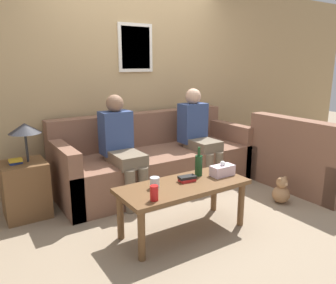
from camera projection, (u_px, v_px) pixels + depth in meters
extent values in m
plane|color=gray|center=(180.00, 199.00, 3.75)|extent=(16.00, 16.00, 0.00)
cube|color=tan|center=(135.00, 80.00, 4.30)|extent=(9.00, 0.06, 2.60)
cube|color=silver|center=(136.00, 48.00, 4.17)|extent=(0.48, 0.02, 0.60)
cube|color=silver|center=(136.00, 48.00, 4.16)|extent=(0.40, 0.01, 0.52)
cube|color=brown|center=(157.00, 168.00, 4.10)|extent=(2.45, 0.94, 0.46)
cube|color=brown|center=(142.00, 129.00, 4.30)|extent=(2.45, 0.20, 0.43)
cube|color=brown|center=(64.00, 176.00, 3.47)|extent=(0.14, 0.94, 0.69)
cube|color=brown|center=(226.00, 147.00, 4.68)|extent=(0.14, 0.94, 0.69)
cube|color=brown|center=(311.00, 168.00, 4.13)|extent=(0.94, 1.22, 0.46)
cube|color=brown|center=(296.00, 137.00, 3.82)|extent=(0.20, 1.22, 0.43)
cube|color=brown|center=(277.00, 149.00, 4.54)|extent=(0.94, 0.14, 0.69)
cube|color=brown|center=(183.00, 186.00, 2.92)|extent=(1.19, 0.51, 0.04)
cylinder|color=brown|center=(142.00, 236.00, 2.54)|extent=(0.06, 0.06, 0.42)
cylinder|color=brown|center=(241.00, 204.00, 3.10)|extent=(0.06, 0.06, 0.42)
cylinder|color=brown|center=(120.00, 216.00, 2.86)|extent=(0.06, 0.06, 0.42)
cylinder|color=brown|center=(214.00, 191.00, 3.42)|extent=(0.06, 0.06, 0.42)
cube|color=brown|center=(25.00, 189.00, 3.28)|extent=(0.42, 0.42, 0.56)
cylinder|color=#262628|center=(27.00, 147.00, 3.20)|extent=(0.02, 0.02, 0.31)
cone|color=#2D2D33|center=(25.00, 128.00, 3.16)|extent=(0.31, 0.31, 0.10)
cube|color=navy|center=(16.00, 163.00, 3.16)|extent=(0.12, 0.08, 0.02)
cube|color=gold|center=(15.00, 160.00, 3.15)|extent=(0.12, 0.09, 0.03)
cylinder|color=#19421E|center=(199.00, 166.00, 3.12)|extent=(0.07, 0.07, 0.20)
cylinder|color=#19421E|center=(199.00, 151.00, 3.08)|extent=(0.03, 0.03, 0.08)
cylinder|color=silver|center=(155.00, 183.00, 2.81)|extent=(0.08, 0.08, 0.10)
cube|color=red|center=(187.00, 180.00, 2.98)|extent=(0.15, 0.10, 0.03)
cube|color=black|center=(187.00, 177.00, 2.98)|extent=(0.17, 0.10, 0.02)
cylinder|color=red|center=(154.00, 193.00, 2.56)|extent=(0.07, 0.07, 0.12)
cube|color=silver|center=(222.00, 170.00, 3.13)|extent=(0.23, 0.12, 0.10)
sphere|color=white|center=(223.00, 163.00, 3.11)|extent=(0.05, 0.05, 0.05)
cube|color=#756651|center=(126.00, 158.00, 3.54)|extent=(0.31, 0.48, 0.14)
cylinder|color=#756651|center=(130.00, 191.00, 3.37)|extent=(0.11, 0.11, 0.46)
cylinder|color=#756651|center=(143.00, 188.00, 3.45)|extent=(0.11, 0.11, 0.46)
cube|color=#33477A|center=(116.00, 133.00, 3.68)|extent=(0.34, 0.22, 0.48)
sphere|color=#8C664C|center=(115.00, 103.00, 3.60)|extent=(0.19, 0.19, 0.19)
cube|color=#756651|center=(203.00, 145.00, 4.11)|extent=(0.31, 0.44, 0.14)
cylinder|color=#756651|center=(209.00, 172.00, 3.95)|extent=(0.11, 0.11, 0.46)
cylinder|color=#756651|center=(218.00, 170.00, 4.03)|extent=(0.11, 0.11, 0.46)
cube|color=#33477A|center=(193.00, 123.00, 4.23)|extent=(0.34, 0.22, 0.50)
sphere|color=tan|center=(193.00, 96.00, 4.15)|extent=(0.20, 0.20, 0.20)
sphere|color=#A87A51|center=(281.00, 194.00, 3.63)|extent=(0.19, 0.19, 0.19)
sphere|color=#A87A51|center=(282.00, 183.00, 3.59)|extent=(0.12, 0.12, 0.12)
sphere|color=#A87A51|center=(280.00, 180.00, 3.56)|extent=(0.04, 0.04, 0.04)
sphere|color=#A87A51|center=(285.00, 178.00, 3.61)|extent=(0.04, 0.04, 0.04)
sphere|color=tan|center=(286.00, 185.00, 3.55)|extent=(0.05, 0.05, 0.05)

